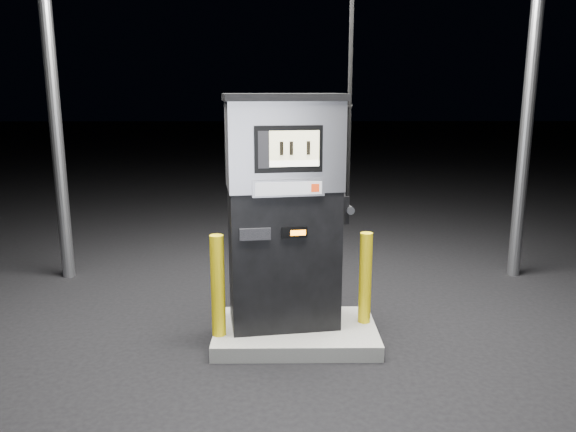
{
  "coord_description": "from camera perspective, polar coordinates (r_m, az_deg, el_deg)",
  "views": [
    {
      "loc": [
        -0.13,
        -5.21,
        2.45
      ],
      "look_at": [
        -0.08,
        0.0,
        1.27
      ],
      "focal_mm": 35.0,
      "sensor_mm": 36.0,
      "label": 1
    }
  ],
  "objects": [
    {
      "name": "fuel_dispenser",
      "position": [
        5.43,
        -0.42,
        0.64
      ],
      "size": [
        1.29,
        0.83,
        4.7
      ],
      "rotation": [
        0.0,
        0.0,
        0.15
      ],
      "color": "black",
      "rests_on": "pump_island"
    },
    {
      "name": "pump_island",
      "position": [
        5.73,
        0.78,
        -11.77
      ],
      "size": [
        1.6,
        1.0,
        0.15
      ],
      "primitive_type": "cube",
      "color": "slate",
      "rests_on": "ground"
    },
    {
      "name": "ground",
      "position": [
        5.76,
        0.77,
        -12.45
      ],
      "size": [
        80.0,
        80.0,
        0.0
      ],
      "primitive_type": "plane",
      "color": "black",
      "rests_on": "ground"
    },
    {
      "name": "bollard_left",
      "position": [
        5.37,
        -7.14,
        -7.06
      ],
      "size": [
        0.15,
        0.15,
        0.99
      ],
      "primitive_type": "cylinder",
      "rotation": [
        0.0,
        0.0,
        0.16
      ],
      "color": "yellow",
      "rests_on": "pump_island"
    },
    {
      "name": "bollard_right",
      "position": [
        5.68,
        7.85,
        -6.26
      ],
      "size": [
        0.16,
        0.16,
        0.93
      ],
      "primitive_type": "cylinder",
      "rotation": [
        0.0,
        0.0,
        0.32
      ],
      "color": "yellow",
      "rests_on": "pump_island"
    }
  ]
}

